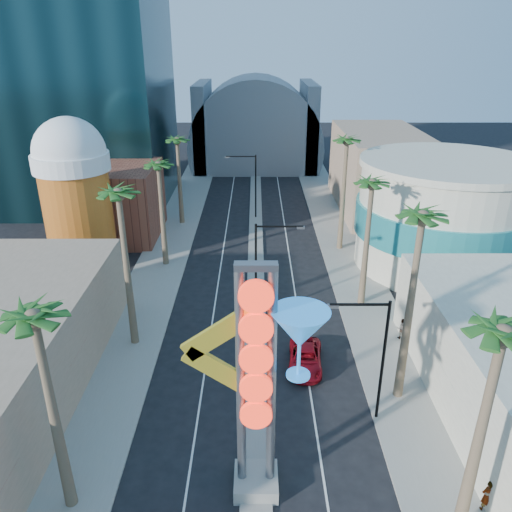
{
  "coord_description": "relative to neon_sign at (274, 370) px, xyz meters",
  "views": [
    {
      "loc": [
        -0.02,
        -15.41,
        20.99
      ],
      "look_at": [
        0.01,
        20.06,
        5.33
      ],
      "focal_mm": 35.0,
      "sensor_mm": 36.0,
      "label": 1
    }
  ],
  "objects": [
    {
      "name": "filler_east",
      "position": [
        15.18,
        45.04,
        -2.31
      ],
      "size": [
        10.0,
        20.0,
        10.0
      ],
      "primitive_type": "cube",
      "color": "#9A7E63",
      "rests_on": "ground"
    },
    {
      "name": "palm_6",
      "position": [
        8.18,
        19.04,
        2.62
      ],
      "size": [
        2.4,
        2.4,
        11.7
      ],
      "color": "brown",
      "rests_on": "ground"
    },
    {
      "name": "median",
      "position": [
        -0.82,
        35.04,
        -7.23
      ],
      "size": [
        1.6,
        84.0,
        0.15
      ],
      "primitive_type": "cube",
      "color": "gray",
      "rests_on": "ground"
    },
    {
      "name": "palm_7",
      "position": [
        8.18,
        31.04,
        3.52
      ],
      "size": [
        2.4,
        2.4,
        12.7
      ],
      "color": "brown",
      "rests_on": "ground"
    },
    {
      "name": "red_pickup",
      "position": [
        2.59,
        10.19,
        -6.63
      ],
      "size": [
        2.68,
        5.05,
        1.35
      ],
      "primitive_type": "imported",
      "rotation": [
        0.0,
        0.0,
        -0.09
      ],
      "color": "maroon",
      "rests_on": "ground"
    },
    {
      "name": "canopy",
      "position": [
        -0.82,
        69.04,
        -3.0
      ],
      "size": [
        22.0,
        16.0,
        22.0
      ],
      "color": "slate",
      "rests_on": "ground"
    },
    {
      "name": "palm_0",
      "position": [
        -9.82,
        -0.96,
        2.62
      ],
      "size": [
        2.4,
        2.4,
        11.7
      ],
      "color": "brown",
      "rests_on": "ground"
    },
    {
      "name": "palm_5",
      "position": [
        8.18,
        7.04,
        3.96
      ],
      "size": [
        2.4,
        2.4,
        13.2
      ],
      "color": "brown",
      "rests_on": "ground"
    },
    {
      "name": "sidewalk_west",
      "position": [
        -10.32,
        32.04,
        -7.23
      ],
      "size": [
        5.0,
        100.0,
        0.15
      ],
      "primitive_type": "cube",
      "color": "gray",
      "rests_on": "ground"
    },
    {
      "name": "palm_3",
      "position": [
        -9.82,
        39.04,
        2.17
      ],
      "size": [
        2.4,
        2.4,
        11.2
      ],
      "color": "brown",
      "rests_on": "ground"
    },
    {
      "name": "streetlight_1",
      "position": [
        -1.36,
        41.04,
        -2.43
      ],
      "size": [
        3.79,
        0.25,
        8.0
      ],
      "color": "black",
      "rests_on": "ground"
    },
    {
      "name": "palm_4",
      "position": [
        8.18,
        -2.96,
        3.07
      ],
      "size": [
        2.4,
        2.4,
        12.2
      ],
      "color": "brown",
      "rests_on": "ground"
    },
    {
      "name": "pedestrian_a",
      "position": [
        10.16,
        -1.35,
        -6.27
      ],
      "size": [
        0.73,
        0.56,
        1.78
      ],
      "primitive_type": "imported",
      "rotation": [
        0.0,
        0.0,
        3.36
      ],
      "color": "gray",
      "rests_on": "sidewalk_east"
    },
    {
      "name": "streetlight_2",
      "position": [
        5.91,
        5.04,
        -2.47
      ],
      "size": [
        3.45,
        0.25,
        8.0
      ],
      "color": "black",
      "rests_on": "ground"
    },
    {
      "name": "palm_1",
      "position": [
        -9.82,
        13.04,
        3.52
      ],
      "size": [
        2.4,
        2.4,
        12.7
      ],
      "color": "brown",
      "rests_on": "ground"
    },
    {
      "name": "turquoise_building",
      "position": [
        17.18,
        27.04,
        -2.06
      ],
      "size": [
        16.6,
        16.6,
        10.6
      ],
      "color": "beige",
      "rests_on": "ground"
    },
    {
      "name": "neon_sign",
      "position": [
        0.0,
        0.0,
        0.0
      ],
      "size": [
        6.53,
        2.6,
        12.55
      ],
      "color": "gray",
      "rests_on": "ground"
    },
    {
      "name": "palm_2",
      "position": [
        -9.82,
        27.04,
        2.17
      ],
      "size": [
        2.4,
        2.4,
        11.2
      ],
      "color": "brown",
      "rests_on": "ground"
    },
    {
      "name": "streetlight_0",
      "position": [
        -0.27,
        17.04,
        -2.43
      ],
      "size": [
        3.79,
        0.25,
        8.0
      ],
      "color": "black",
      "rests_on": "ground"
    },
    {
      "name": "pedestrian_b",
      "position": [
        10.09,
        13.51,
        -6.34
      ],
      "size": [
        0.91,
        0.78,
        1.64
      ],
      "primitive_type": "imported",
      "rotation": [
        0.0,
        0.0,
        2.93
      ],
      "color": "gray",
      "rests_on": "sidewalk_east"
    },
    {
      "name": "brick_filler_west",
      "position": [
        -16.82,
        35.04,
        -3.31
      ],
      "size": [
        10.0,
        10.0,
        8.0
      ],
      "primitive_type": "cube",
      "color": "brown",
      "rests_on": "ground"
    },
    {
      "name": "hotel_tower",
      "position": [
        -22.82,
        49.04,
        17.69
      ],
      "size": [
        20.0,
        20.0,
        50.0
      ],
      "primitive_type": "cube",
      "color": "black",
      "rests_on": "ground"
    },
    {
      "name": "beer_mug",
      "position": [
        -17.82,
        27.04,
        0.54
      ],
      "size": [
        7.0,
        7.0,
        14.5
      ],
      "color": "#C7501A",
      "rests_on": "ground"
    },
    {
      "name": "sidewalk_east",
      "position": [
        8.68,
        32.04,
        -7.23
      ],
      "size": [
        5.0,
        100.0,
        0.15
      ],
      "primitive_type": "cube",
      "color": "gray",
      "rests_on": "ground"
    }
  ]
}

